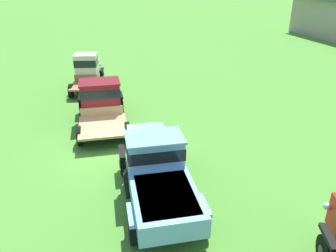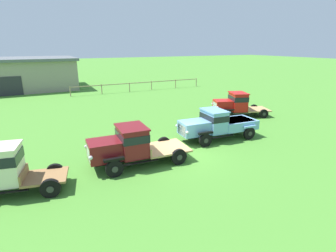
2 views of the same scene
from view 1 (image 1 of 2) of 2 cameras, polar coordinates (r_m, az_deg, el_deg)
ground_plane at (r=14.06m, az=-10.26°, el=-4.08°), size 240.00×240.00×0.00m
vintage_truck_foreground_near at (r=21.92m, az=-13.81°, el=9.44°), size 4.66×2.41×2.22m
vintage_truck_second_in_line at (r=16.48m, az=-11.63°, el=4.63°), size 5.54×2.49×2.14m
vintage_truck_midrow_center at (r=10.64m, az=-2.07°, el=-7.29°), size 5.70×2.48×2.06m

